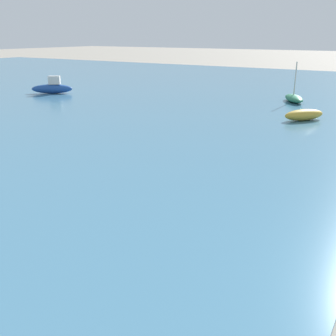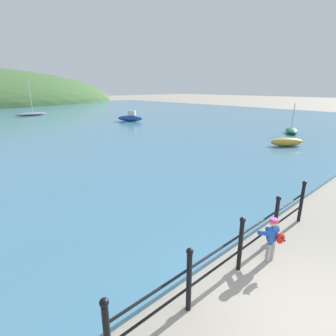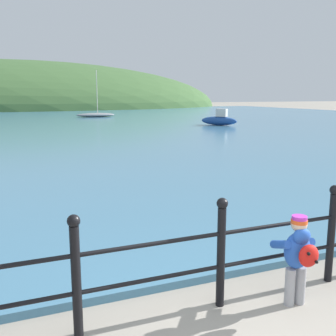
% 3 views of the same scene
% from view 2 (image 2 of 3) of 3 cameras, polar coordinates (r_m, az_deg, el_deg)
% --- Properties ---
extents(ground_plane, '(200.00, 200.00, 0.00)m').
position_cam_2_polar(ground_plane, '(5.44, 28.43, -27.23)').
color(ground_plane, gray).
extents(iron_railing, '(6.20, 0.12, 1.21)m').
position_cam_2_polar(iron_railing, '(5.67, 15.52, -15.32)').
color(iron_railing, black).
rests_on(iron_railing, ground).
extents(child_in_coat, '(0.41, 0.55, 1.00)m').
position_cam_2_polar(child_in_coat, '(6.17, 21.88, -13.57)').
color(child_in_coat, '#99999E').
rests_on(child_in_coat, ground).
extents(boat_green_fishing, '(2.12, 2.61, 1.16)m').
position_cam_2_polar(boat_green_fishing, '(28.63, -8.21, 10.77)').
color(boat_green_fishing, '#1E4793').
rests_on(boat_green_fishing, water).
extents(boat_white_sailboat, '(3.70, 1.33, 4.43)m').
position_cam_2_polar(boat_white_sailboat, '(38.53, -27.61, 10.43)').
color(boat_white_sailboat, gray).
rests_on(boat_white_sailboat, water).
extents(boat_red_dinghy, '(2.04, 1.79, 0.52)m').
position_cam_2_polar(boat_red_dinghy, '(17.92, 24.44, 5.19)').
color(boat_red_dinghy, gold).
rests_on(boat_red_dinghy, water).
extents(boat_twin_mast, '(2.45, 1.93, 2.31)m').
position_cam_2_polar(boat_twin_mast, '(23.20, 25.30, 7.43)').
color(boat_twin_mast, '#287551').
rests_on(boat_twin_mast, water).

